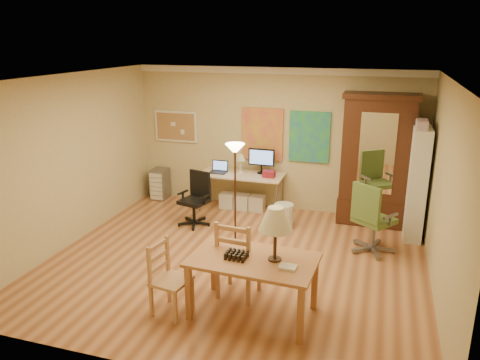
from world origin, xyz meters
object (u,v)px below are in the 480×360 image
(dining_table, at_px, (261,248))
(armoire, at_px, (376,168))
(office_chair_black, at_px, (195,211))
(computer_desk, at_px, (243,188))
(bookshelf, at_px, (417,184))
(office_chair_green, at_px, (371,234))

(dining_table, xyz_separation_m, armoire, (1.17, 3.46, 0.13))
(office_chair_black, relative_size, armoire, 0.41)
(office_chair_black, bearing_deg, computer_desk, 57.87)
(bookshelf, bearing_deg, armoire, 146.81)
(dining_table, xyz_separation_m, computer_desk, (-1.24, 3.38, -0.44))
(computer_desk, height_order, armoire, armoire)
(dining_table, distance_m, office_chair_green, 2.56)
(office_chair_black, bearing_deg, bookshelf, 9.40)
(bookshelf, bearing_deg, office_chair_green, -127.17)
(computer_desk, relative_size, armoire, 0.69)
(computer_desk, relative_size, office_chair_green, 1.41)
(dining_table, relative_size, office_chair_green, 1.35)
(armoire, bearing_deg, office_chair_green, -88.43)
(office_chair_black, bearing_deg, office_chair_green, -4.32)
(computer_desk, xyz_separation_m, armoire, (2.41, 0.08, 0.57))
(dining_table, bearing_deg, bookshelf, 58.69)
(computer_desk, height_order, bookshelf, bookshelf)
(bookshelf, bearing_deg, office_chair_black, -170.60)
(armoire, height_order, bookshelf, armoire)
(office_chair_black, distance_m, bookshelf, 3.80)
(office_chair_black, height_order, armoire, armoire)
(office_chair_black, xyz_separation_m, bookshelf, (3.69, 0.61, 0.67))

